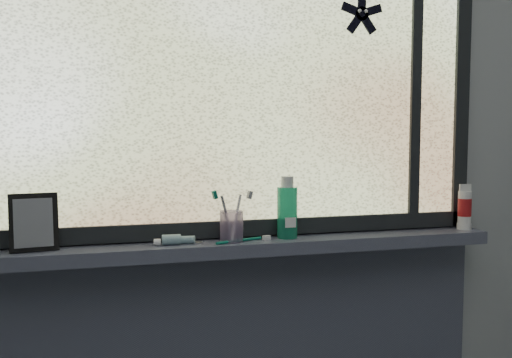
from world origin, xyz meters
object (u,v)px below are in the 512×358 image
object	(u,v)px
mouthwash_bottle	(287,207)
cream_tube	(465,205)
vanity_mirror	(34,222)
toothbrush_cup	(232,226)

from	to	relation	value
mouthwash_bottle	cream_tube	xyz separation A→B (m)	(0.62, -0.01, -0.01)
vanity_mirror	mouthwash_bottle	distance (m)	0.73
toothbrush_cup	mouthwash_bottle	distance (m)	0.19
toothbrush_cup	cream_tube	xyz separation A→B (m)	(0.80, 0.00, 0.04)
vanity_mirror	mouthwash_bottle	world-z (taller)	mouthwash_bottle
toothbrush_cup	cream_tube	distance (m)	0.80
vanity_mirror	toothbrush_cup	distance (m)	0.55
toothbrush_cup	mouthwash_bottle	size ratio (longest dim) A/B	0.58
mouthwash_bottle	cream_tube	size ratio (longest dim) A/B	1.45
vanity_mirror	mouthwash_bottle	xyz separation A→B (m)	(0.73, 0.00, 0.02)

